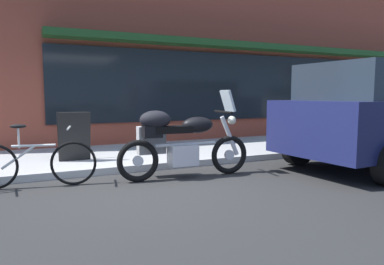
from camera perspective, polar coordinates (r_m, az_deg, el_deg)
The scene contains 5 objects.
ground_plane at distance 5.15m, azimuth -7.51°, elevation -8.86°, with size 80.00×80.00×0.00m, color #2A2A2A.
storefront_building at distance 11.42m, azimuth 14.39°, elevation 14.26°, with size 19.26×0.90×6.11m.
touring_motorcycle at distance 5.64m, azimuth -2.33°, elevation -1.25°, with size 2.20×0.75×1.40m.
parked_bicycle at distance 5.56m, azimuth -23.96°, elevation -4.42°, with size 1.69×0.50×0.91m.
sandwich_board_sign at distance 6.88m, azimuth -18.35°, elevation -0.54°, with size 0.55×0.41×0.89m.
Camera 1 is at (-1.47, -4.76, 1.32)m, focal length 33.35 mm.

